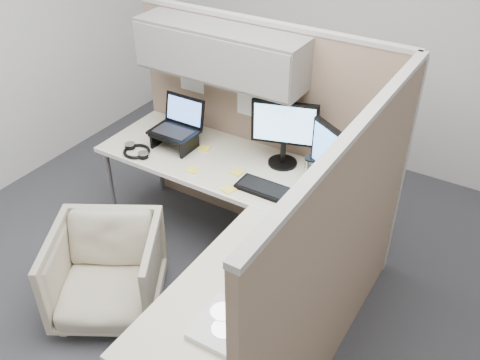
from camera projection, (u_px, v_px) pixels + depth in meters
The scene contains 20 objects.
ground at pixel (208, 296), 3.64m from camera, with size 4.50×4.50×0.00m, color #333338.
partition_back at pixel (245, 96), 3.69m from camera, with size 2.00×0.36×1.63m.
partition_right at pixel (340, 261), 2.74m from camera, with size 0.07×2.03×1.63m.
desk at pixel (233, 213), 3.28m from camera, with size 2.00×1.98×0.73m.
office_chair at pixel (106, 269), 3.37m from camera, with size 0.66×0.62×0.68m, color #BAB293.
monitor_left at pixel (284, 129), 3.50m from camera, with size 0.43×0.20×0.47m.
monitor_right at pixel (335, 160), 3.19m from camera, with size 0.40×0.26×0.47m.
laptop_station at pixel (177, 129), 3.79m from camera, with size 0.33×0.28×0.34m.
keyboard at pixel (274, 192), 3.37m from camera, with size 0.50×0.17×0.02m, color black.
mouse at pixel (302, 214), 3.18m from camera, with size 0.09×0.06×0.03m, color black.
travel_mug at pixel (311, 170), 3.43m from camera, with size 0.09×0.09×0.18m.
soda_can_green at pixel (339, 214), 3.11m from camera, with size 0.07×0.07×0.12m, color black.
soda_can_silver at pixel (312, 191), 3.30m from camera, with size 0.07×0.07×0.12m, color silver.
sticky_note_b at pixel (229, 189), 3.40m from camera, with size 0.08×0.08×0.01m, color yellow.
sticky_note_c at pixel (204, 148), 3.82m from camera, with size 0.08×0.08×0.01m, color yellow.
sticky_note_d at pixel (237, 172), 3.57m from camera, with size 0.08×0.08×0.01m, color yellow.
sticky_note_a at pixel (193, 170), 3.59m from camera, with size 0.08×0.08×0.01m, color yellow.
headphones at pixel (137, 151), 3.77m from camera, with size 0.24×0.24×0.03m.
paper_stack at pixel (224, 324), 2.49m from camera, with size 0.24×0.31×0.03m.
desk_clock at pixel (284, 270), 2.75m from camera, with size 0.06×0.09×0.08m.
Camera 1 is at (1.52, -2.06, 2.72)m, focal length 40.00 mm.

